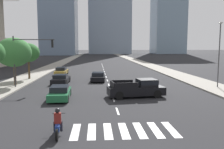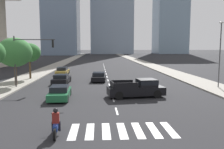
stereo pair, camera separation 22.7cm
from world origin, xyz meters
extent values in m
cube|color=gray|center=(11.97, 30.00, 0.07)|extent=(4.00, 260.00, 0.15)
cube|color=gray|center=(-11.97, 30.00, 0.07)|extent=(4.00, 260.00, 0.15)
cube|color=silver|center=(-2.70, 5.52, 0.00)|extent=(0.45, 2.60, 0.01)
cube|color=silver|center=(-1.80, 5.52, 0.00)|extent=(0.45, 2.60, 0.01)
cube|color=silver|center=(-0.90, 5.52, 0.00)|extent=(0.45, 2.60, 0.01)
cube|color=silver|center=(0.00, 5.52, 0.00)|extent=(0.45, 2.60, 0.01)
cube|color=silver|center=(0.90, 5.52, 0.00)|extent=(0.45, 2.60, 0.01)
cube|color=silver|center=(1.80, 5.52, 0.00)|extent=(0.45, 2.60, 0.01)
cube|color=silver|center=(2.70, 5.52, 0.00)|extent=(0.45, 2.60, 0.01)
cube|color=silver|center=(0.00, 9.52, 0.00)|extent=(0.14, 2.00, 0.01)
cube|color=silver|center=(0.00, 13.52, 0.00)|extent=(0.14, 2.00, 0.01)
cube|color=silver|center=(0.00, 17.52, 0.00)|extent=(0.14, 2.00, 0.01)
cube|color=silver|center=(0.00, 21.52, 0.00)|extent=(0.14, 2.00, 0.01)
cube|color=silver|center=(0.00, 25.52, 0.00)|extent=(0.14, 2.00, 0.01)
cube|color=silver|center=(0.00, 29.52, 0.00)|extent=(0.14, 2.00, 0.01)
cube|color=silver|center=(0.00, 33.52, 0.00)|extent=(0.14, 2.00, 0.01)
cube|color=silver|center=(0.00, 37.52, 0.00)|extent=(0.14, 2.00, 0.01)
cube|color=silver|center=(0.00, 41.52, 0.00)|extent=(0.14, 2.00, 0.01)
cube|color=silver|center=(0.00, 45.52, 0.00)|extent=(0.14, 2.00, 0.01)
cube|color=silver|center=(0.00, 49.52, 0.00)|extent=(0.14, 2.00, 0.01)
cube|color=silver|center=(0.00, 53.52, 0.00)|extent=(0.14, 2.00, 0.01)
cube|color=silver|center=(0.00, 57.52, 0.00)|extent=(0.14, 2.00, 0.01)
cylinder|color=black|center=(-3.64, 5.87, 0.30)|extent=(0.17, 0.61, 0.60)
cylinder|color=black|center=(-3.51, 4.30, 0.30)|extent=(0.17, 0.61, 0.60)
cube|color=navy|center=(-3.57, 5.09, 0.52)|extent=(0.32, 1.27, 0.32)
cylinder|color=#B2B2B7|center=(-3.63, 5.77, 0.60)|extent=(0.09, 0.32, 0.67)
cylinder|color=black|center=(-3.63, 5.82, 0.97)|extent=(0.70, 0.09, 0.04)
cube|color=maroon|center=(-3.56, 4.99, 0.96)|extent=(0.38, 0.27, 0.55)
sphere|color=black|center=(-3.56, 4.99, 1.36)|extent=(0.26, 0.26, 0.26)
cylinder|color=black|center=(-3.75, 5.07, 0.47)|extent=(0.13, 0.13, 0.55)
cylinder|color=black|center=(-3.39, 5.10, 0.47)|extent=(0.13, 0.13, 0.55)
cube|color=black|center=(2.17, 14.32, 0.59)|extent=(5.46, 2.53, 0.75)
cube|color=black|center=(3.21, 14.45, 1.32)|extent=(1.88, 1.95, 0.70)
cube|color=black|center=(3.21, 14.45, 1.40)|extent=(1.91, 1.99, 0.39)
cube|color=black|center=(0.91, 15.09, 1.25)|extent=(2.20, 0.35, 0.55)
cube|color=black|center=(1.13, 13.27, 1.25)|extent=(2.20, 0.35, 0.55)
cube|color=black|center=(-0.08, 14.05, 1.25)|extent=(0.30, 1.83, 0.55)
cylinder|color=black|center=(3.84, 15.38, 0.38)|extent=(0.79, 0.35, 0.76)
cylinder|color=black|center=(4.05, 13.69, 0.38)|extent=(0.79, 0.35, 0.76)
cylinder|color=black|center=(0.29, 14.95, 0.38)|extent=(0.79, 0.35, 0.76)
cylinder|color=black|center=(0.49, 13.26, 0.38)|extent=(0.79, 0.35, 0.76)
cube|color=black|center=(-1.28, 25.09, 0.45)|extent=(2.07, 4.61, 0.59)
cube|color=black|center=(-1.29, 24.86, 0.98)|extent=(1.72, 2.12, 0.47)
cylinder|color=black|center=(-2.01, 26.67, 0.32)|extent=(0.26, 0.65, 0.64)
cylinder|color=black|center=(-0.37, 26.57, 0.32)|extent=(0.26, 0.65, 0.64)
cylinder|color=black|center=(-2.19, 23.60, 0.32)|extent=(0.26, 0.65, 0.64)
cylinder|color=black|center=(-0.54, 23.51, 0.32)|extent=(0.26, 0.65, 0.64)
cube|color=#B28E38|center=(-7.52, 33.30, 0.44)|extent=(1.91, 4.40, 0.56)
cube|color=black|center=(-7.53, 33.09, 1.00)|extent=(1.61, 2.01, 0.54)
cylinder|color=black|center=(-8.24, 34.81, 0.32)|extent=(0.25, 0.65, 0.64)
cylinder|color=black|center=(-6.68, 34.74, 0.32)|extent=(0.25, 0.65, 0.64)
cylinder|color=black|center=(-8.36, 31.86, 0.32)|extent=(0.25, 0.65, 0.64)
cylinder|color=black|center=(-6.79, 31.80, 0.32)|extent=(0.25, 0.65, 0.64)
cube|color=#1E6038|center=(-4.82, 13.99, 0.45)|extent=(1.88, 4.51, 0.58)
cube|color=black|center=(-4.82, 13.77, 0.98)|extent=(1.58, 2.05, 0.48)
cylinder|color=black|center=(-5.65, 15.48, 0.32)|extent=(0.24, 0.65, 0.64)
cylinder|color=black|center=(-4.11, 15.53, 0.32)|extent=(0.24, 0.65, 0.64)
cylinder|color=black|center=(-5.54, 12.45, 0.32)|extent=(0.24, 0.65, 0.64)
cylinder|color=black|center=(-4.00, 12.51, 0.32)|extent=(0.24, 0.65, 0.64)
cube|color=black|center=(-6.10, 23.17, 0.44)|extent=(2.02, 4.30, 0.57)
cube|color=black|center=(-6.11, 22.96, 0.95)|extent=(1.72, 1.96, 0.45)
cylinder|color=black|center=(-6.91, 24.64, 0.32)|extent=(0.24, 0.65, 0.64)
cylinder|color=black|center=(-5.20, 24.59, 0.32)|extent=(0.24, 0.65, 0.64)
cylinder|color=black|center=(-7.00, 21.76, 0.32)|extent=(0.24, 0.65, 0.64)
cylinder|color=black|center=(-5.30, 21.70, 0.32)|extent=(0.24, 0.65, 0.64)
cylinder|color=#333335|center=(-10.77, 19.96, 3.03)|extent=(0.14, 0.14, 5.76)
cylinder|color=#333335|center=(-8.50, 19.96, 5.51)|extent=(4.55, 0.10, 0.10)
cube|color=black|center=(-6.47, 19.96, 5.06)|extent=(0.20, 0.28, 0.90)
sphere|color=red|center=(-6.47, 19.96, 5.36)|extent=(0.18, 0.18, 0.18)
sphere|color=orange|center=(-6.47, 19.96, 5.06)|extent=(0.18, 0.18, 0.18)
sphere|color=green|center=(-6.47, 19.96, 4.76)|extent=(0.18, 0.18, 0.18)
cube|color=#19662D|center=(-10.77, 19.96, 3.15)|extent=(0.60, 0.04, 0.18)
cylinder|color=#3F3F42|center=(12.27, 18.40, 3.70)|extent=(0.12, 0.12, 7.09)
ellipsoid|color=beige|center=(12.27, 18.40, 7.34)|extent=(0.50, 0.24, 0.20)
cylinder|color=#4C3823|center=(-11.17, 21.11, 1.30)|extent=(0.28, 0.28, 2.29)
ellipsoid|color=#387538|center=(-11.17, 21.11, 4.06)|extent=(4.03, 4.03, 3.43)
cylinder|color=#4C3823|center=(-11.17, 27.00, 1.39)|extent=(0.28, 0.28, 2.49)
ellipsoid|color=#2D662D|center=(-11.17, 27.00, 3.89)|extent=(3.13, 3.13, 2.66)
camera|label=1|loc=(-1.51, -7.06, 4.65)|focal=37.47mm
camera|label=2|loc=(-1.28, -7.08, 4.65)|focal=37.47mm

